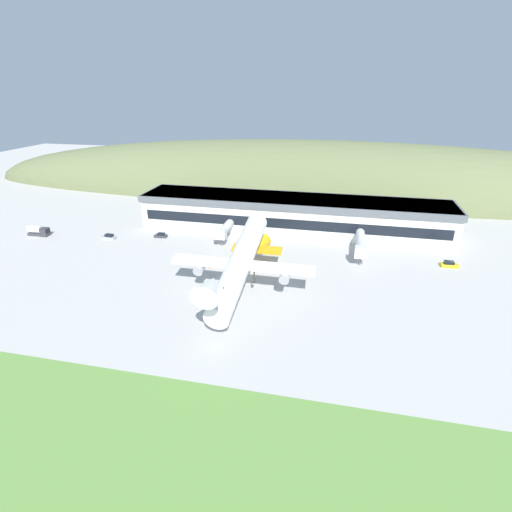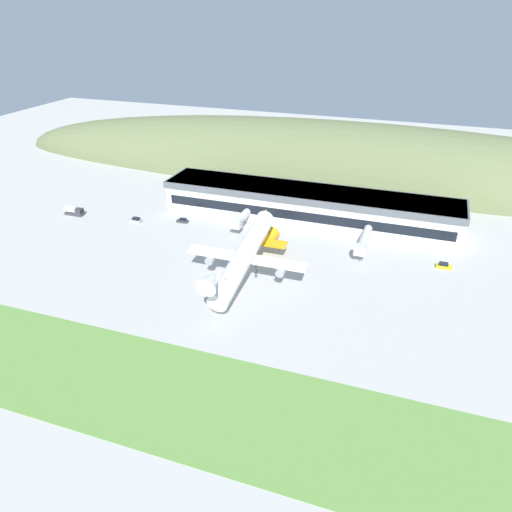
{
  "view_description": "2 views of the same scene",
  "coord_description": "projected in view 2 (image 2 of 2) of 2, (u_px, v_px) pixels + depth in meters",
  "views": [
    {
      "loc": [
        29.11,
        -78.18,
        44.63
      ],
      "look_at": [
        11.39,
        1.28,
        9.67
      ],
      "focal_mm": 28.0,
      "sensor_mm": 36.0,
      "label": 1
    },
    {
      "loc": [
        49.6,
        -107.59,
        68.49
      ],
      "look_at": [
        11.96,
        -1.6,
        9.91
      ],
      "focal_mm": 35.0,
      "sensor_mm": 36.0,
      "label": 2
    }
  ],
  "objects": [
    {
      "name": "ground_plane",
      "position": [
        217.0,
        279.0,
        136.28
      ],
      "size": [
        432.51,
        432.51,
        0.0
      ],
      "primitive_type": "plane",
      "color": "#B7B5AF"
    },
    {
      "name": "grass_strip_foreground",
      "position": [
        129.0,
        383.0,
        99.51
      ],
      "size": [
        389.26,
        27.96,
        0.08
      ],
      "primitive_type": "cube",
      "color": "#669342",
      "rests_on": "ground_plane"
    },
    {
      "name": "hill_backdrop",
      "position": [
        353.0,
        178.0,
        212.66
      ],
      "size": [
        331.67,
        51.96,
        46.09
      ],
      "primitive_type": "ellipsoid",
      "color": "#667047",
      "rests_on": "ground_plane"
    },
    {
      "name": "terminal_building",
      "position": [
        308.0,
        204.0,
        168.56
      ],
      "size": [
        100.33,
        17.89,
        11.16
      ],
      "color": "white",
      "rests_on": "ground_plane"
    },
    {
      "name": "jetway_0",
      "position": [
        240.0,
        219.0,
        162.7
      ],
      "size": [
        3.38,
        11.88,
        5.43
      ],
      "color": "silver",
      "rests_on": "ground_plane"
    },
    {
      "name": "jetway_1",
      "position": [
        364.0,
        241.0,
        148.29
      ],
      "size": [
        3.38,
        17.24,
        5.43
      ],
      "color": "silver",
      "rests_on": "ground_plane"
    },
    {
      "name": "cargo_airplane",
      "position": [
        245.0,
        256.0,
        130.26
      ],
      "size": [
        33.07,
        48.39,
        14.84
      ],
      "color": "white"
    },
    {
      "name": "service_car_0",
      "position": [
        183.0,
        221.0,
        170.17
      ],
      "size": [
        4.06,
        1.99,
        1.4
      ],
      "color": "#333338",
      "rests_on": "ground_plane"
    },
    {
      "name": "service_car_1",
      "position": [
        136.0,
        220.0,
        170.34
      ],
      "size": [
        4.51,
        2.0,
        1.67
      ],
      "color": "#999EA3",
      "rests_on": "ground_plane"
    },
    {
      "name": "service_car_2",
      "position": [
        444.0,
        266.0,
        141.52
      ],
      "size": [
        4.46,
        2.1,
        1.59
      ],
      "color": "gold",
      "rests_on": "ground_plane"
    },
    {
      "name": "fuel_truck",
      "position": [
        74.0,
        211.0,
        175.48
      ],
      "size": [
        6.92,
        2.64,
        3.2
      ],
      "color": "#333338",
      "rests_on": "ground_plane"
    },
    {
      "name": "traffic_cone_0",
      "position": [
        222.0,
        256.0,
        147.71
      ],
      "size": [
        0.52,
        0.52,
        0.58
      ],
      "color": "orange",
      "rests_on": "ground_plane"
    }
  ]
}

